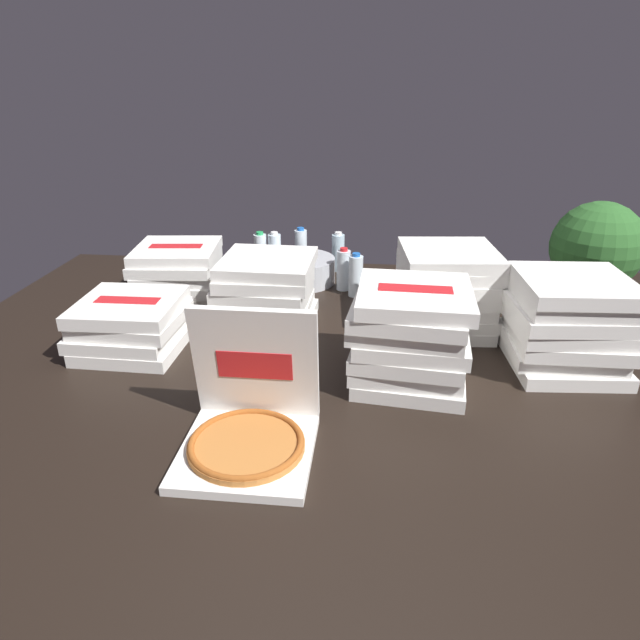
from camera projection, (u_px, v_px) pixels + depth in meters
name	position (u px, v px, depth m)	size (l,w,h in m)	color
ground_plane	(333.00, 369.00, 2.04)	(3.20, 2.40, 0.02)	black
open_pizza_box	(249.00, 423.00, 1.57)	(0.37, 0.38, 0.39)	white
pizza_stack_left_near	(266.00, 292.00, 2.32)	(0.40, 0.40, 0.29)	white
pizza_stack_right_far	(410.00, 335.00, 1.88)	(0.43, 0.42, 0.34)	white
pizza_stack_right_mid	(446.00, 290.00, 2.27)	(0.43, 0.42, 0.34)	white
pizza_stack_right_near	(566.00, 323.00, 1.97)	(0.42, 0.41, 0.34)	white
pizza_stack_left_mid	(132.00, 324.00, 2.14)	(0.40, 0.40, 0.20)	white
pizza_stack_center_near	(178.00, 272.00, 2.62)	(0.42, 0.42, 0.25)	white
ice_bucket	(300.00, 270.00, 2.82)	(0.35, 0.35, 0.13)	#B7BABF
water_bottle_0	(301.00, 247.00, 3.05)	(0.07, 0.07, 0.21)	white
water_bottle_1	(261.00, 252.00, 2.97)	(0.07, 0.07, 0.21)	white
water_bottle_2	(356.00, 276.00, 2.63)	(0.07, 0.07, 0.21)	white
water_bottle_3	(338.00, 252.00, 2.97)	(0.07, 0.07, 0.21)	silver
water_bottle_4	(259.00, 274.00, 2.66)	(0.07, 0.07, 0.21)	silver
water_bottle_5	(344.00, 270.00, 2.71)	(0.07, 0.07, 0.21)	white
water_bottle_6	(275.00, 252.00, 2.97)	(0.07, 0.07, 0.21)	silver
potted_plant	(596.00, 252.00, 2.36)	(0.38, 0.38, 0.50)	#513323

